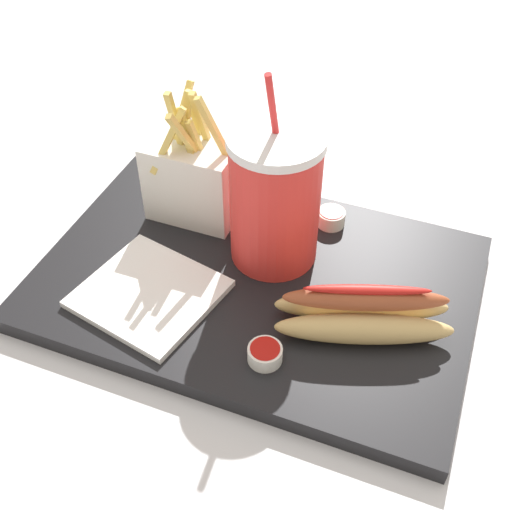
% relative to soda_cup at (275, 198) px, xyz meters
% --- Properties ---
extents(ground_plane, '(2.40, 2.40, 0.02)m').
position_rel_soda_cup_xyz_m(ground_plane, '(0.01, 0.04, -0.11)').
color(ground_plane, silver).
extents(food_tray, '(0.47, 0.32, 0.02)m').
position_rel_soda_cup_xyz_m(food_tray, '(0.01, 0.04, -0.09)').
color(food_tray, black).
rests_on(food_tray, ground_plane).
extents(soda_cup, '(0.10, 0.10, 0.22)m').
position_rel_soda_cup_xyz_m(soda_cup, '(0.00, 0.00, 0.00)').
color(soda_cup, red).
rests_on(soda_cup, food_tray).
extents(fries_basket, '(0.10, 0.08, 0.17)m').
position_rel_soda_cup_xyz_m(fries_basket, '(0.11, -0.04, -0.03)').
color(fries_basket, white).
rests_on(fries_basket, food_tray).
extents(hot_dog_1, '(0.19, 0.11, 0.06)m').
position_rel_soda_cup_xyz_m(hot_dog_1, '(-0.12, 0.07, -0.06)').
color(hot_dog_1, tan).
rests_on(hot_dog_1, food_tray).
extents(ketchup_cup_1, '(0.03, 0.03, 0.02)m').
position_rel_soda_cup_xyz_m(ketchup_cup_1, '(-0.04, 0.14, -0.07)').
color(ketchup_cup_1, white).
rests_on(ketchup_cup_1, food_tray).
extents(ketchup_cup_2, '(0.03, 0.03, 0.02)m').
position_rel_soda_cup_xyz_m(ketchup_cup_2, '(-0.05, -0.07, -0.07)').
color(ketchup_cup_2, white).
rests_on(ketchup_cup_2, food_tray).
extents(napkin_stack, '(0.16, 0.15, 0.01)m').
position_rel_soda_cup_xyz_m(napkin_stack, '(0.10, 0.11, -0.08)').
color(napkin_stack, white).
rests_on(napkin_stack, food_tray).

